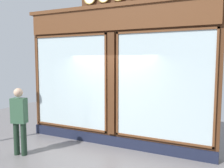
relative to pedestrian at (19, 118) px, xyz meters
name	(u,v)px	position (x,y,z in m)	size (l,w,h in m)	color
shop_facade	(114,76)	(-1.79, -1.71, 1.02)	(5.55, 0.42, 4.34)	#4C2B16
pedestrian	(19,118)	(0.00, 0.00, 0.00)	(0.40, 0.30, 1.69)	#1C2F21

